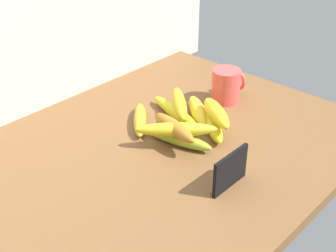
{
  "coord_description": "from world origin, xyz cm",
  "views": [
    {
      "loc": [
        -65.53,
        -66.04,
        66.58
      ],
      "look_at": [
        7.26,
        0.38,
        8.0
      ],
      "focal_mm": 51.02,
      "sensor_mm": 36.0,
      "label": 1
    }
  ],
  "objects_px": {
    "banana_2": "(198,112)",
    "banana_3": "(140,119)",
    "coffee_mug": "(227,85)",
    "banana_5": "(180,103)",
    "chalkboard_sign": "(230,171)",
    "banana_7": "(216,113)",
    "banana_8": "(174,128)",
    "banana_6": "(176,129)",
    "banana_0": "(213,126)",
    "banana_4": "(178,139)",
    "banana_1": "(176,113)"
  },
  "relations": [
    {
      "from": "banana_2",
      "to": "banana_3",
      "type": "relative_size",
      "value": 1.0
    },
    {
      "from": "coffee_mug",
      "to": "banana_6",
      "type": "height_order",
      "value": "coffee_mug"
    },
    {
      "from": "banana_5",
      "to": "banana_7",
      "type": "distance_m",
      "value": 0.11
    },
    {
      "from": "chalkboard_sign",
      "to": "banana_5",
      "type": "bearing_deg",
      "value": 61.78
    },
    {
      "from": "banana_6",
      "to": "chalkboard_sign",
      "type": "bearing_deg",
      "value": -101.31
    },
    {
      "from": "banana_2",
      "to": "banana_3",
      "type": "distance_m",
      "value": 0.16
    },
    {
      "from": "banana_1",
      "to": "banana_3",
      "type": "height_order",
      "value": "same"
    },
    {
      "from": "banana_1",
      "to": "banana_2",
      "type": "xyz_separation_m",
      "value": [
        0.04,
        -0.04,
        0.0
      ]
    },
    {
      "from": "banana_5",
      "to": "banana_1",
      "type": "bearing_deg",
      "value": 87.18
    },
    {
      "from": "banana_6",
      "to": "banana_2",
      "type": "bearing_deg",
      "value": 19.57
    },
    {
      "from": "banana_0",
      "to": "banana_8",
      "type": "relative_size",
      "value": 1.05
    },
    {
      "from": "coffee_mug",
      "to": "banana_7",
      "type": "xyz_separation_m",
      "value": [
        -0.16,
        -0.09,
        0.01
      ]
    },
    {
      "from": "banana_8",
      "to": "banana_6",
      "type": "bearing_deg",
      "value": -105.27
    },
    {
      "from": "banana_4",
      "to": "banana_8",
      "type": "relative_size",
      "value": 1.18
    },
    {
      "from": "coffee_mug",
      "to": "banana_8",
      "type": "relative_size",
      "value": 0.62
    },
    {
      "from": "banana_8",
      "to": "chalkboard_sign",
      "type": "bearing_deg",
      "value": -101.49
    },
    {
      "from": "coffee_mug",
      "to": "banana_5",
      "type": "distance_m",
      "value": 0.18
    },
    {
      "from": "banana_5",
      "to": "banana_6",
      "type": "bearing_deg",
      "value": -142.26
    },
    {
      "from": "banana_6",
      "to": "banana_4",
      "type": "bearing_deg",
      "value": 23.66
    },
    {
      "from": "banana_4",
      "to": "chalkboard_sign",
      "type": "bearing_deg",
      "value": -104.69
    },
    {
      "from": "banana_5",
      "to": "banana_6",
      "type": "distance_m",
      "value": 0.13
    },
    {
      "from": "banana_0",
      "to": "banana_2",
      "type": "height_order",
      "value": "banana_2"
    },
    {
      "from": "banana_1",
      "to": "banana_3",
      "type": "distance_m",
      "value": 0.1
    },
    {
      "from": "chalkboard_sign",
      "to": "banana_1",
      "type": "xyz_separation_m",
      "value": [
        0.14,
        0.28,
        -0.02
      ]
    },
    {
      "from": "coffee_mug",
      "to": "banana_6",
      "type": "relative_size",
      "value": 0.48
    },
    {
      "from": "banana_5",
      "to": "banana_8",
      "type": "relative_size",
      "value": 1.13
    },
    {
      "from": "chalkboard_sign",
      "to": "banana_2",
      "type": "distance_m",
      "value": 0.3
    },
    {
      "from": "chalkboard_sign",
      "to": "banana_3",
      "type": "xyz_separation_m",
      "value": [
        0.05,
        0.32,
        -0.02
      ]
    },
    {
      "from": "banana_5",
      "to": "banana_7",
      "type": "xyz_separation_m",
      "value": [
        0.01,
        -0.11,
        0.01
      ]
    },
    {
      "from": "banana_4",
      "to": "banana_7",
      "type": "height_order",
      "value": "banana_7"
    },
    {
      "from": "banana_7",
      "to": "banana_8",
      "type": "bearing_deg",
      "value": 163.19
    },
    {
      "from": "chalkboard_sign",
      "to": "banana_3",
      "type": "relative_size",
      "value": 0.66
    },
    {
      "from": "banana_3",
      "to": "banana_5",
      "type": "height_order",
      "value": "banana_5"
    },
    {
      "from": "banana_2",
      "to": "banana_7",
      "type": "xyz_separation_m",
      "value": [
        -0.03,
        -0.08,
        0.04
      ]
    },
    {
      "from": "banana_0",
      "to": "banana_7",
      "type": "relative_size",
      "value": 1.07
    },
    {
      "from": "chalkboard_sign",
      "to": "banana_8",
      "type": "xyz_separation_m",
      "value": [
        0.04,
        0.19,
        0.01
      ]
    },
    {
      "from": "banana_2",
      "to": "banana_6",
      "type": "bearing_deg",
      "value": -160.43
    },
    {
      "from": "coffee_mug",
      "to": "banana_1",
      "type": "xyz_separation_m",
      "value": [
        -0.17,
        0.04,
        -0.03
      ]
    },
    {
      "from": "banana_2",
      "to": "banana_5",
      "type": "bearing_deg",
      "value": 143.93
    },
    {
      "from": "coffee_mug",
      "to": "banana_5",
      "type": "xyz_separation_m",
      "value": [
        -0.17,
        0.02,
        0.0
      ]
    },
    {
      "from": "chalkboard_sign",
      "to": "banana_1",
      "type": "bearing_deg",
      "value": 62.79
    },
    {
      "from": "banana_1",
      "to": "banana_4",
      "type": "height_order",
      "value": "same"
    },
    {
      "from": "chalkboard_sign",
      "to": "banana_6",
      "type": "distance_m",
      "value": 0.19
    },
    {
      "from": "banana_0",
      "to": "banana_4",
      "type": "height_order",
      "value": "banana_0"
    },
    {
      "from": "coffee_mug",
      "to": "chalkboard_sign",
      "type": "bearing_deg",
      "value": -142.56
    },
    {
      "from": "banana_1",
      "to": "banana_6",
      "type": "bearing_deg",
      "value": -138.33
    },
    {
      "from": "coffee_mug",
      "to": "banana_3",
      "type": "relative_size",
      "value": 0.57
    },
    {
      "from": "banana_7",
      "to": "banana_8",
      "type": "height_order",
      "value": "banana_7"
    },
    {
      "from": "banana_5",
      "to": "banana_6",
      "type": "relative_size",
      "value": 0.88
    },
    {
      "from": "banana_3",
      "to": "banana_6",
      "type": "height_order",
      "value": "banana_6"
    }
  ]
}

